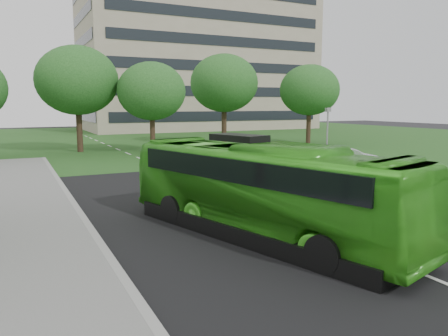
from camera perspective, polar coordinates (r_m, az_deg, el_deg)
name	(u,v)px	position (r m, az deg, el deg)	size (l,w,h in m)	color
ground	(299,224)	(16.50, 9.74, -7.21)	(160.00, 160.00, 0.00)	black
street_surfaces	(133,157)	(36.98, -11.81, 1.36)	(120.00, 120.00, 0.15)	black
office_building	(198,59)	(81.52, -3.43, 13.99)	(40.10, 20.10, 25.00)	gray
tree_park_b	(77,81)	(42.67, -18.63, 10.78)	(7.40, 7.40, 9.71)	black
tree_park_c	(152,91)	(40.55, -9.44, 9.86)	(6.17, 6.17, 8.20)	black
tree_park_d	(224,83)	(49.04, 0.01, 11.01)	(7.49, 7.49, 9.90)	black
tree_park_e	(309,90)	(49.92, 11.11, 9.95)	(6.57, 6.57, 8.76)	black
bus	(262,190)	(14.58, 5.02, -2.86)	(2.63, 11.22, 3.13)	green
sedan	(346,158)	(30.86, 15.60, 1.26)	(1.61, 4.63, 1.53)	silver
camera_pole	(327,128)	(32.21, 13.36, 5.05)	(0.42, 0.39, 4.16)	gray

